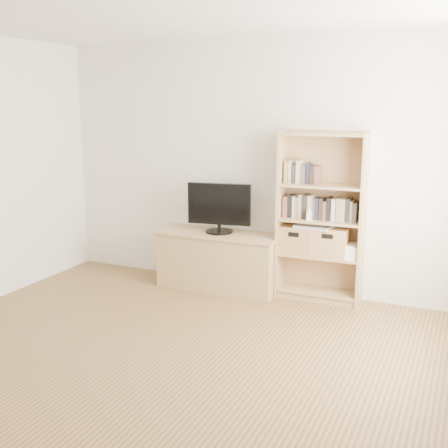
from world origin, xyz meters
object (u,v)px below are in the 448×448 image
Objects in this scene: baby_monitor at (309,216)px; basket_right at (330,241)px; television at (219,208)px; tv_stand at (219,261)px; laptop at (314,226)px; bookshelf at (321,218)px; basket_left at (298,239)px.

baby_monitor is 0.27× the size of basket_right.
tv_stand is at bearing 0.00° from television.
tv_stand is 3.62× the size of laptop.
laptop is at bearing -174.29° from basket_right.
television is 1.91× the size of laptop.
bookshelf is at bearing 32.62° from laptop.
baby_monitor is at bearing -107.76° from laptop.
bookshelf reaches higher than basket_left.
baby_monitor reaches higher than basket_left.
television is 2.03× the size of basket_left.
television is 1.93× the size of basket_right.
tv_stand is 1.21m from bookshelf.
laptop is at bearing -157.82° from bookshelf.
basket_left reaches higher than tv_stand.
laptop is at bearing 2.50° from tv_stand.
basket_right is at bearing -2.60° from bookshelf.
basket_right is (1.17, 0.09, 0.32)m from tv_stand.
basket_left is at bearing 138.10° from baby_monitor.
basket_left is at bearing 4.09° from tv_stand.
television is 1.02m from laptop.
tv_stand is at bearing -167.76° from laptop.
tv_stand is 0.59m from television.
television is 7.02× the size of baby_monitor.
television reaches higher than basket_left.
television is (0.00, 0.00, 0.59)m from tv_stand.
tv_stand is 1.22m from basket_right.
baby_monitor is 0.34m from basket_right.
laptop is (0.04, 0.07, -0.12)m from baby_monitor.
laptop is (-0.16, -0.02, 0.14)m from basket_right.
television is 0.89m from basket_left.
television is (-1.07, -0.09, 0.03)m from bookshelf.
laptop is (1.01, 0.06, 0.47)m from tv_stand.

